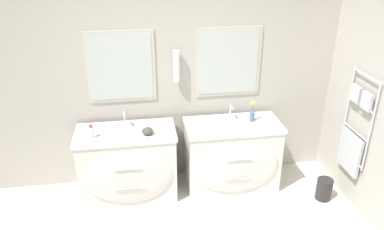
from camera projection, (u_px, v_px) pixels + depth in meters
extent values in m
cube|color=#B2ADA3|center=(159.00, 79.00, 4.29)|extent=(5.77, 0.06, 2.60)
cube|color=#BCB7A8|center=(121.00, 67.00, 4.12)|extent=(0.75, 0.02, 0.81)
cube|color=#B2BCBA|center=(121.00, 68.00, 4.11)|extent=(0.68, 0.01, 0.74)
cube|color=#BCB7A8|center=(229.00, 62.00, 4.29)|extent=(0.75, 0.02, 0.81)
cube|color=#B2BCBA|center=(229.00, 62.00, 4.28)|extent=(0.68, 0.01, 0.74)
cylinder|color=white|center=(177.00, 66.00, 4.16)|extent=(0.07, 0.07, 0.36)
cube|color=silver|center=(176.00, 65.00, 4.21)|extent=(0.05, 0.02, 0.08)
cube|color=#B2ADA3|center=(382.00, 102.00, 3.67)|extent=(0.06, 3.70, 2.60)
cylinder|color=silver|center=(371.00, 128.00, 3.78)|extent=(0.02, 0.02, 1.01)
cylinder|color=silver|center=(347.00, 110.00, 4.18)|extent=(0.02, 0.02, 1.01)
cylinder|color=silver|center=(367.00, 76.00, 3.78)|extent=(0.02, 0.46, 0.02)
cylinder|color=silver|center=(361.00, 105.00, 3.91)|extent=(0.02, 0.46, 0.02)
cylinder|color=silver|center=(356.00, 132.00, 4.05)|extent=(0.02, 0.46, 0.02)
cylinder|color=silver|center=(350.00, 157.00, 4.18)|extent=(0.02, 0.46, 0.02)
cube|color=#B7BCC1|center=(350.00, 152.00, 4.15)|extent=(0.04, 0.38, 0.45)
cube|color=#B7BCC1|center=(367.00, 101.00, 3.78)|extent=(0.04, 0.16, 0.18)
cube|color=#B7BCC1|center=(356.00, 94.00, 3.96)|extent=(0.04, 0.16, 0.18)
cube|color=silver|center=(128.00, 165.00, 4.30)|extent=(1.07, 0.52, 0.79)
ellipsoid|color=silver|center=(128.00, 178.00, 4.07)|extent=(0.99, 0.11, 0.66)
cube|color=silver|center=(125.00, 133.00, 4.13)|extent=(1.10, 0.55, 0.04)
ellipsoid|color=white|center=(126.00, 136.00, 4.12)|extent=(0.45, 0.40, 0.10)
cylinder|color=silver|center=(127.00, 169.00, 3.94)|extent=(0.29, 0.01, 0.01)
cylinder|color=silver|center=(129.00, 189.00, 4.05)|extent=(0.29, 0.01, 0.01)
cube|color=silver|center=(231.00, 156.00, 4.47)|extent=(1.07, 0.52, 0.79)
ellipsoid|color=silver|center=(237.00, 168.00, 4.24)|extent=(0.99, 0.11, 0.66)
cube|color=silver|center=(233.00, 125.00, 4.30)|extent=(1.10, 0.55, 0.04)
ellipsoid|color=white|center=(233.00, 129.00, 4.29)|extent=(0.45, 0.40, 0.10)
cylinder|color=silver|center=(239.00, 159.00, 4.11)|extent=(0.29, 0.01, 0.01)
cylinder|color=silver|center=(238.00, 178.00, 4.22)|extent=(0.29, 0.01, 0.01)
cylinder|color=silver|center=(125.00, 119.00, 4.21)|extent=(0.02, 0.02, 0.17)
cylinder|color=silver|center=(124.00, 115.00, 4.14)|extent=(0.02, 0.09, 0.02)
cylinder|color=silver|center=(119.00, 124.00, 4.23)|extent=(0.03, 0.03, 0.04)
cylinder|color=silver|center=(131.00, 124.00, 4.25)|extent=(0.03, 0.03, 0.04)
cylinder|color=silver|center=(230.00, 112.00, 4.38)|extent=(0.02, 0.02, 0.17)
cylinder|color=silver|center=(232.00, 108.00, 4.31)|extent=(0.02, 0.09, 0.02)
cylinder|color=silver|center=(224.00, 117.00, 4.40)|extent=(0.03, 0.03, 0.04)
cylinder|color=silver|center=(236.00, 117.00, 4.42)|extent=(0.03, 0.03, 0.04)
cylinder|color=silver|center=(91.00, 132.00, 3.96)|extent=(0.05, 0.05, 0.12)
cylinder|color=red|center=(91.00, 126.00, 3.93)|extent=(0.03, 0.03, 0.02)
ellipsoid|color=#4C4742|center=(148.00, 131.00, 4.04)|extent=(0.13, 0.13, 0.08)
cylinder|color=teal|center=(252.00, 116.00, 4.33)|extent=(0.06, 0.06, 0.12)
cylinder|color=#477238|center=(253.00, 107.00, 4.28)|extent=(0.01, 0.01, 0.11)
sphere|color=#E5BF47|center=(253.00, 103.00, 4.25)|extent=(0.05, 0.05, 0.05)
cylinder|color=#282626|center=(324.00, 189.00, 4.33)|extent=(0.18, 0.18, 0.26)
torus|color=#282626|center=(326.00, 180.00, 4.27)|extent=(0.19, 0.19, 0.01)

